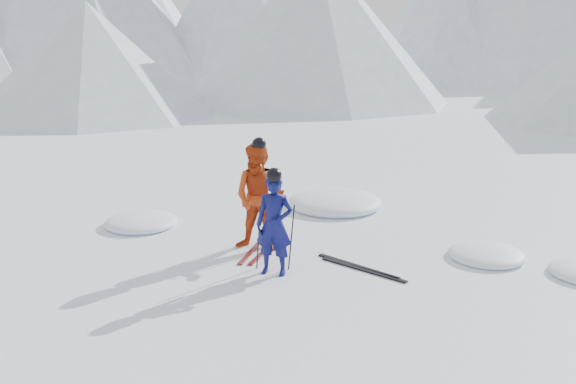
# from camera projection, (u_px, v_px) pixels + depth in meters

# --- Properties ---
(ground) EXTENTS (160.00, 160.00, 0.00)m
(ground) POSITION_uv_depth(u_px,v_px,m) (359.00, 262.00, 10.85)
(ground) COLOR white
(ground) RESTS_ON ground
(skier_blue) EXTENTS (0.67, 0.49, 1.72)m
(skier_blue) POSITION_uv_depth(u_px,v_px,m) (274.00, 225.00, 10.10)
(skier_blue) COLOR #0D0F4E
(skier_blue) RESTS_ON ground
(skier_red) EXTENTS (1.07, 0.88, 2.03)m
(skier_red) POSITION_uv_depth(u_px,v_px,m) (260.00, 198.00, 11.20)
(skier_red) COLOR #B3350E
(skier_red) RESTS_ON ground
(pole_blue_left) EXTENTS (0.12, 0.08, 1.15)m
(pole_blue_left) POSITION_uv_depth(u_px,v_px,m) (259.00, 238.00, 10.36)
(pole_blue_left) COLOR black
(pole_blue_left) RESTS_ON ground
(pole_blue_right) EXTENTS (0.12, 0.07, 1.15)m
(pole_blue_right) POSITION_uv_depth(u_px,v_px,m) (291.00, 237.00, 10.37)
(pole_blue_right) COLOR black
(pole_blue_right) RESTS_ON ground
(pole_red_left) EXTENTS (0.13, 0.10, 1.35)m
(pole_red_left) POSITION_uv_depth(u_px,v_px,m) (247.00, 211.00, 11.57)
(pole_red_left) COLOR black
(pole_red_left) RESTS_ON ground
(pole_red_right) EXTENTS (0.13, 0.09, 1.35)m
(pole_red_right) POSITION_uv_depth(u_px,v_px,m) (277.00, 214.00, 11.38)
(pole_red_right) COLOR black
(pole_red_right) RESTS_ON ground
(ski_worn_left) EXTENTS (0.24, 1.70, 0.03)m
(ski_worn_left) POSITION_uv_depth(u_px,v_px,m) (254.00, 249.00, 11.47)
(ski_worn_left) COLOR black
(ski_worn_left) RESTS_ON ground
(ski_worn_right) EXTENTS (0.35, 1.69, 0.03)m
(ski_worn_right) POSITION_uv_depth(u_px,v_px,m) (267.00, 249.00, 11.43)
(ski_worn_right) COLOR black
(ski_worn_right) RESTS_ON ground
(ski_loose_a) EXTENTS (1.47, 1.01, 0.03)m
(ski_loose_a) POSITION_uv_depth(u_px,v_px,m) (358.00, 266.00, 10.60)
(ski_loose_a) COLOR black
(ski_loose_a) RESTS_ON ground
(ski_loose_b) EXTENTS (1.50, 0.96, 0.03)m
(ski_loose_b) POSITION_uv_depth(u_px,v_px,m) (363.00, 270.00, 10.44)
(ski_loose_b) COLOR black
(ski_loose_b) RESTS_ON ground
(snow_lumps) EXTENTS (9.85, 5.24, 0.49)m
(snow_lumps) POSITION_uv_depth(u_px,v_px,m) (334.00, 221.00, 13.21)
(snow_lumps) COLOR white
(snow_lumps) RESTS_ON ground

